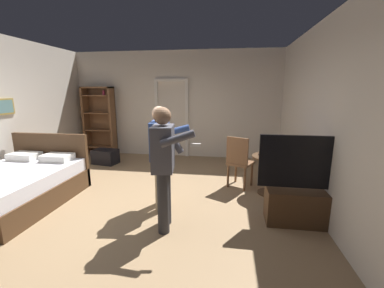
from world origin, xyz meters
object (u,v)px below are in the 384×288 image
at_px(bed, 17,185).
at_px(person_blue_shirt, 164,161).
at_px(wooden_chair, 239,160).
at_px(side_table, 270,168).
at_px(bottle_on_table, 281,151).
at_px(suitcase_dark, 105,157).
at_px(laptop, 271,154).
at_px(tv_flatscreen, 303,198).
at_px(bookshelf, 100,119).
at_px(person_striped_shirt, 161,150).

distance_m(bed, person_blue_shirt, 2.69).
distance_m(wooden_chair, person_blue_shirt, 1.92).
xyz_separation_m(side_table, person_blue_shirt, (-1.55, -1.37, 0.46)).
height_order(bottle_on_table, suitcase_dark, bottle_on_table).
bearing_deg(wooden_chair, laptop, -26.29).
distance_m(bed, wooden_chair, 3.82).
height_order(tv_flatscreen, laptop, tv_flatscreen).
bearing_deg(tv_flatscreen, suitcase_dark, 150.78).
bearing_deg(laptop, bookshelf, 152.77).
relative_size(wooden_chair, person_blue_shirt, 0.61).
bearing_deg(bookshelf, person_blue_shirt, -51.67).
distance_m(side_table, person_blue_shirt, 2.12).
distance_m(bookshelf, tv_flatscreen, 5.68).
xyz_separation_m(wooden_chair, person_blue_shirt, (-1.02, -1.58, 0.39)).
distance_m(bed, laptop, 4.26).
distance_m(tv_flatscreen, bottle_on_table, 1.01).
xyz_separation_m(bed, laptop, (4.13, 0.96, 0.45)).
relative_size(bookshelf, person_blue_shirt, 1.18).
distance_m(bottle_on_table, person_striped_shirt, 2.03).
bearing_deg(person_blue_shirt, person_striped_shirt, 109.50).
distance_m(tv_flatscreen, wooden_chair, 1.46).
bearing_deg(bed, side_table, 13.59).
distance_m(tv_flatscreen, side_table, 1.03).
relative_size(bottle_on_table, suitcase_dark, 0.46).
xyz_separation_m(person_blue_shirt, suitcase_dark, (-2.26, 2.68, -0.75)).
bearing_deg(tv_flatscreen, person_striped_shirt, 174.31).
bearing_deg(suitcase_dark, side_table, -9.52).
distance_m(bed, bottle_on_table, 4.42).
distance_m(bed, person_striped_shirt, 2.47).
height_order(bottle_on_table, person_striped_shirt, person_striped_shirt).
bearing_deg(bottle_on_table, wooden_chair, 156.48).
bearing_deg(side_table, laptop, -113.80).
relative_size(bed, laptop, 4.85).
height_order(wooden_chair, person_striped_shirt, person_striped_shirt).
height_order(bed, tv_flatscreen, tv_flatscreen).
xyz_separation_m(laptop, bottle_on_table, (0.16, -0.04, 0.06)).
bearing_deg(suitcase_dark, bottle_on_table, -9.93).
distance_m(bookshelf, side_table, 4.93).
relative_size(side_table, person_blue_shirt, 0.43).
distance_m(bookshelf, person_blue_shirt, 4.55).
height_order(bed, suitcase_dark, bed).
xyz_separation_m(laptop, suitcase_dark, (-3.80, 1.36, -0.57)).
height_order(laptop, person_striped_shirt, person_striped_shirt).
bearing_deg(bookshelf, side_table, -26.70).
bearing_deg(bed, person_blue_shirt, -8.00).
bearing_deg(wooden_chair, bookshelf, 152.65).
distance_m(side_table, bottle_on_table, 0.38).
xyz_separation_m(bookshelf, suitcase_dark, (0.56, -0.89, -0.85)).
relative_size(laptop, person_blue_shirt, 0.25).
bearing_deg(bed, bookshelf, 94.05).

